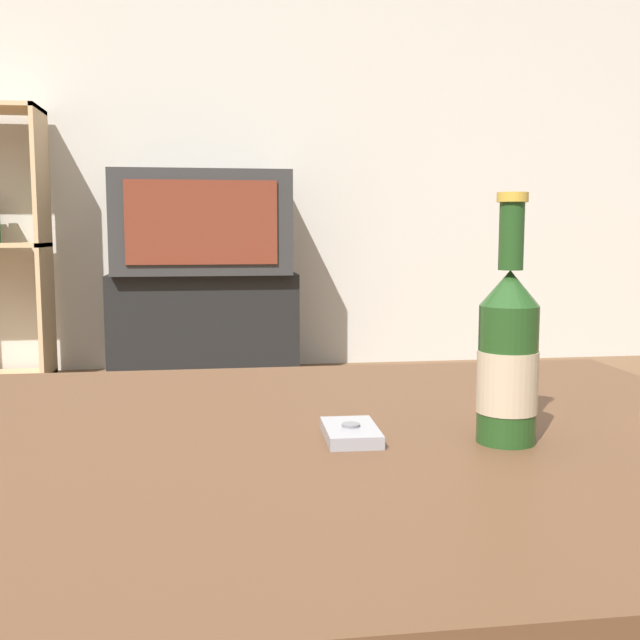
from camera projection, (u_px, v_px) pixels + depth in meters
The scene contains 6 objects.
back_wall at pixel (231, 107), 3.71m from camera, with size 8.00×0.05×2.60m.
coffee_table at pixel (309, 487), 0.84m from camera, with size 1.12×0.84×0.46m.
tv_stand at pixel (204, 325), 3.54m from camera, with size 0.86×0.40×0.49m.
television at pixel (202, 223), 3.48m from camera, with size 0.80×0.52×0.47m.
beer_bottle at pixel (508, 357), 0.80m from camera, with size 0.06×0.06×0.27m.
cell_phone at pixel (351, 432), 0.82m from camera, with size 0.06×0.10×0.02m.
Camera 1 is at (-0.10, -0.81, 0.69)m, focal length 42.00 mm.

